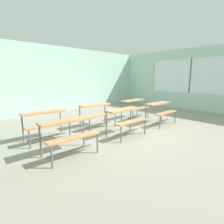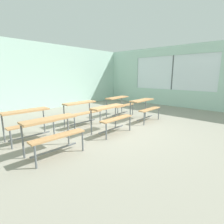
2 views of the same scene
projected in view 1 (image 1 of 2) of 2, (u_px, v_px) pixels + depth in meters
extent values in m
cube|color=gray|center=(130.00, 133.00, 5.22)|extent=(10.00, 9.00, 0.05)
cube|color=silver|center=(58.00, 80.00, 8.16)|extent=(10.00, 0.12, 3.00)
cube|color=silver|center=(198.00, 102.00, 8.47)|extent=(0.12, 9.00, 0.85)
cube|color=silver|center=(203.00, 51.00, 8.02)|extent=(0.12, 9.00, 0.45)
cube|color=silver|center=(141.00, 76.00, 10.78)|extent=(0.12, 1.90, 1.70)
cube|color=white|center=(190.00, 75.00, 8.58)|extent=(0.02, 4.20, 1.70)
cube|color=#4C5156|center=(190.00, 75.00, 8.58)|extent=(0.06, 0.05, 1.70)
cube|color=tan|center=(66.00, 121.00, 3.62)|extent=(1.11, 0.36, 0.04)
cube|color=tan|center=(74.00, 137.00, 3.43)|extent=(1.11, 0.26, 0.03)
cylinder|color=slate|center=(40.00, 141.00, 3.47)|extent=(0.04, 0.04, 0.72)
cylinder|color=slate|center=(83.00, 131.00, 4.11)|extent=(0.04, 0.04, 0.72)
cylinder|color=slate|center=(52.00, 157.00, 3.09)|extent=(0.04, 0.04, 0.44)
cylinder|color=slate|center=(97.00, 143.00, 3.73)|extent=(0.04, 0.04, 0.44)
cube|color=slate|center=(70.00, 151.00, 3.63)|extent=(1.00, 0.07, 0.03)
cube|color=tan|center=(123.00, 110.00, 4.85)|extent=(1.10, 0.33, 0.04)
cube|color=tan|center=(132.00, 121.00, 4.68)|extent=(1.10, 0.23, 0.03)
cylinder|color=slate|center=(106.00, 124.00, 4.69)|extent=(0.04, 0.04, 0.72)
cylinder|color=slate|center=(131.00, 119.00, 5.36)|extent=(0.04, 0.04, 0.72)
cylinder|color=slate|center=(121.00, 134.00, 4.32)|extent=(0.04, 0.04, 0.44)
cylinder|color=slate|center=(145.00, 127.00, 4.99)|extent=(0.04, 0.04, 0.44)
cube|color=slate|center=(126.00, 132.00, 4.87)|extent=(1.00, 0.04, 0.03)
cube|color=tan|center=(158.00, 103.00, 6.02)|extent=(1.10, 0.33, 0.04)
cube|color=tan|center=(166.00, 113.00, 5.85)|extent=(1.10, 0.23, 0.03)
cylinder|color=slate|center=(146.00, 115.00, 5.86)|extent=(0.04, 0.04, 0.72)
cylinder|color=slate|center=(162.00, 111.00, 6.53)|extent=(0.04, 0.04, 0.72)
cylinder|color=slate|center=(160.00, 122.00, 5.49)|extent=(0.04, 0.04, 0.44)
cylinder|color=slate|center=(175.00, 117.00, 6.17)|extent=(0.04, 0.04, 0.44)
cube|color=slate|center=(161.00, 122.00, 6.04)|extent=(1.00, 0.04, 0.03)
cube|color=tan|center=(44.00, 112.00, 4.49)|extent=(1.11, 0.37, 0.04)
cube|color=tan|center=(49.00, 125.00, 4.31)|extent=(1.11, 0.27, 0.03)
cylinder|color=slate|center=(23.00, 128.00, 4.35)|extent=(0.04, 0.04, 0.72)
cylinder|color=slate|center=(61.00, 122.00, 4.98)|extent=(0.04, 0.04, 0.72)
cylinder|color=slate|center=(30.00, 139.00, 3.97)|extent=(0.04, 0.04, 0.44)
cylinder|color=slate|center=(70.00, 131.00, 4.60)|extent=(0.04, 0.04, 0.44)
cube|color=slate|center=(48.00, 137.00, 4.51)|extent=(1.00, 0.08, 0.03)
cube|color=tan|center=(95.00, 105.00, 5.65)|extent=(1.11, 0.36, 0.04)
cube|color=tan|center=(101.00, 115.00, 5.47)|extent=(1.11, 0.26, 0.03)
cylinder|color=slate|center=(80.00, 117.00, 5.50)|extent=(0.04, 0.04, 0.72)
cylinder|color=slate|center=(105.00, 113.00, 6.14)|extent=(0.04, 0.04, 0.72)
cylinder|color=slate|center=(90.00, 125.00, 5.12)|extent=(0.04, 0.04, 0.44)
cylinder|color=slate|center=(115.00, 120.00, 5.76)|extent=(0.04, 0.04, 0.44)
cube|color=slate|center=(98.00, 124.00, 5.67)|extent=(1.00, 0.07, 0.03)
cube|color=tan|center=(133.00, 100.00, 6.82)|extent=(1.12, 0.38, 0.04)
cube|color=tan|center=(139.00, 108.00, 6.65)|extent=(1.11, 0.28, 0.03)
cylinder|color=slate|center=(121.00, 111.00, 6.63)|extent=(0.04, 0.04, 0.72)
cylinder|color=slate|center=(137.00, 107.00, 7.33)|extent=(0.04, 0.04, 0.72)
cylinder|color=slate|center=(133.00, 116.00, 6.28)|extent=(0.04, 0.04, 0.44)
cylinder|color=slate|center=(148.00, 113.00, 6.99)|extent=(0.04, 0.04, 0.44)
cube|color=slate|center=(135.00, 116.00, 6.84)|extent=(1.00, 0.08, 0.03)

